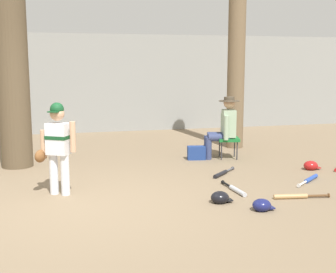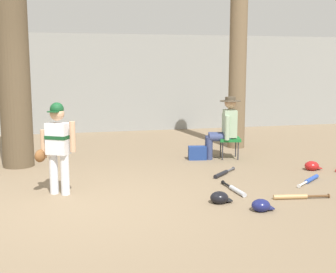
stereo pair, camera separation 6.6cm
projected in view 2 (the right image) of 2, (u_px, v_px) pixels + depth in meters
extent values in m
plane|color=#7F6B51|center=(84.00, 206.00, 5.82)|extent=(60.00, 60.00, 0.00)
cube|color=gray|center=(69.00, 84.00, 11.94)|extent=(18.00, 0.36, 2.61)
cylinder|color=brown|center=(11.00, 25.00, 7.71)|extent=(0.55, 0.55, 4.97)
cone|color=brown|center=(19.00, 166.00, 8.11)|extent=(0.86, 0.86, 0.33)
cylinder|color=brown|center=(238.00, 47.00, 9.59)|extent=(0.37, 0.37, 4.35)
cone|color=brown|center=(236.00, 147.00, 9.94)|extent=(0.55, 0.55, 0.22)
cylinder|color=white|center=(65.00, 175.00, 6.30)|extent=(0.12, 0.12, 0.58)
cylinder|color=white|center=(54.00, 174.00, 6.35)|extent=(0.12, 0.12, 0.58)
cube|color=white|center=(58.00, 139.00, 6.24)|extent=(0.36, 0.33, 0.44)
cube|color=#144723|center=(58.00, 137.00, 6.24)|extent=(0.37, 0.34, 0.05)
sphere|color=tan|center=(57.00, 114.00, 6.19)|extent=(0.20, 0.20, 0.20)
sphere|color=#144723|center=(57.00, 109.00, 6.18)|extent=(0.19, 0.19, 0.19)
cube|color=#144723|center=(53.00, 112.00, 6.10)|extent=(0.17, 0.16, 0.02)
cylinder|color=tan|center=(73.00, 137.00, 6.15)|extent=(0.11, 0.11, 0.42)
cylinder|color=tan|center=(43.00, 144.00, 6.28)|extent=(0.11, 0.11, 0.40)
ellipsoid|color=brown|center=(40.00, 156.00, 6.25)|extent=(0.22, 0.25, 0.18)
cube|color=#196B2D|center=(229.00, 139.00, 8.71)|extent=(0.48, 0.48, 0.06)
cylinder|color=#333338|center=(223.00, 150.00, 8.60)|extent=(0.02, 0.02, 0.38)
cylinder|color=#333338|center=(221.00, 147.00, 8.89)|extent=(0.02, 0.02, 0.38)
cylinder|color=#333338|center=(238.00, 150.00, 8.60)|extent=(0.02, 0.02, 0.38)
cylinder|color=#333338|center=(236.00, 147.00, 8.89)|extent=(0.02, 0.02, 0.38)
cylinder|color=navy|center=(209.00, 148.00, 8.64)|extent=(0.13, 0.13, 0.43)
cylinder|color=navy|center=(208.00, 147.00, 8.84)|extent=(0.13, 0.13, 0.43)
cylinder|color=navy|center=(220.00, 137.00, 8.61)|extent=(0.42, 0.24, 0.15)
cylinder|color=navy|center=(219.00, 136.00, 8.80)|extent=(0.42, 0.24, 0.15)
cube|color=#99B293|center=(230.00, 123.00, 8.66)|extent=(0.32, 0.40, 0.52)
cylinder|color=#99B293|center=(227.00, 128.00, 8.46)|extent=(0.11, 0.11, 0.46)
cylinder|color=#99B293|center=(224.00, 125.00, 8.89)|extent=(0.11, 0.11, 0.46)
sphere|color=tan|center=(230.00, 103.00, 8.60)|extent=(0.22, 0.22, 0.22)
cylinder|color=#4C4233|center=(230.00, 101.00, 8.59)|extent=(0.40, 0.40, 0.02)
cylinder|color=#4C4233|center=(230.00, 99.00, 8.59)|extent=(0.20, 0.20, 0.09)
cube|color=navy|center=(197.00, 153.00, 8.64)|extent=(0.37, 0.23, 0.26)
cylinder|color=#2347AD|center=(312.00, 179.00, 7.08)|extent=(0.39, 0.34, 0.07)
cylinder|color=silver|center=(303.00, 184.00, 6.78)|extent=(0.26, 0.21, 0.03)
cylinder|color=silver|center=(299.00, 186.00, 6.66)|extent=(0.05, 0.05, 0.06)
cylinder|color=#B7BCC6|center=(238.00, 191.00, 6.40)|extent=(0.10, 0.44, 0.07)
cylinder|color=black|center=(227.00, 185.00, 6.74)|extent=(0.05, 0.29, 0.03)
cylinder|color=black|center=(223.00, 182.00, 6.88)|extent=(0.06, 0.02, 0.06)
cylinder|color=tan|center=(290.00, 197.00, 6.12)|extent=(0.47, 0.14, 0.07)
cylinder|color=brown|center=(318.00, 196.00, 6.16)|extent=(0.31, 0.08, 0.03)
cylinder|color=brown|center=(329.00, 196.00, 6.17)|extent=(0.02, 0.06, 0.06)
cylinder|color=black|center=(221.00, 174.00, 7.37)|extent=(0.35, 0.34, 0.07)
cylinder|color=#4C4C51|center=(230.00, 170.00, 7.67)|extent=(0.23, 0.22, 0.03)
cylinder|color=#4C4C51|center=(233.00, 168.00, 7.79)|extent=(0.05, 0.05, 0.06)
ellipsoid|color=black|center=(219.00, 198.00, 5.95)|extent=(0.25, 0.22, 0.17)
cube|color=black|center=(228.00, 200.00, 5.98)|extent=(0.10, 0.12, 0.02)
ellipsoid|color=#A81919|center=(312.00, 166.00, 7.80)|extent=(0.25, 0.23, 0.17)
cube|color=#A81919|center=(318.00, 168.00, 7.83)|extent=(0.10, 0.12, 0.02)
ellipsoid|color=navy|center=(261.00, 205.00, 5.63)|extent=(0.24, 0.22, 0.16)
cube|color=navy|center=(269.00, 208.00, 5.66)|extent=(0.10, 0.12, 0.02)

